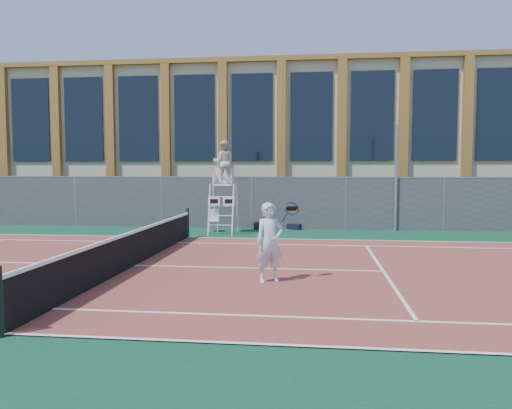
# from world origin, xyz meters

# --- Properties ---
(ground) EXTENTS (120.00, 120.00, 0.00)m
(ground) POSITION_xyz_m (0.00, 0.00, 0.00)
(ground) COLOR #233814
(apron) EXTENTS (36.00, 20.00, 0.01)m
(apron) POSITION_xyz_m (0.00, 1.00, 0.01)
(apron) COLOR #0D3D2C
(apron) RESTS_ON ground
(tennis_court) EXTENTS (23.77, 10.97, 0.02)m
(tennis_court) POSITION_xyz_m (0.00, 0.00, 0.02)
(tennis_court) COLOR brown
(tennis_court) RESTS_ON apron
(tennis_net) EXTENTS (0.10, 11.30, 1.10)m
(tennis_net) POSITION_xyz_m (0.00, 0.00, 0.54)
(tennis_net) COLOR black
(tennis_net) RESTS_ON ground
(fence) EXTENTS (40.00, 0.06, 2.20)m
(fence) POSITION_xyz_m (0.00, 8.80, 1.10)
(fence) COLOR #595E60
(fence) RESTS_ON ground
(hedge) EXTENTS (40.00, 1.40, 2.20)m
(hedge) POSITION_xyz_m (0.00, 10.00, 1.10)
(hedge) COLOR black
(hedge) RESTS_ON ground
(building) EXTENTS (45.00, 10.60, 8.22)m
(building) POSITION_xyz_m (0.00, 17.95, 4.15)
(building) COLOR beige
(building) RESTS_ON ground
(steel_pole) EXTENTS (0.12, 0.12, 4.40)m
(steel_pole) POSITION_xyz_m (8.03, 8.70, 2.20)
(steel_pole) COLOR #9EA0A5
(steel_pole) RESTS_ON ground
(umpire_chair) EXTENTS (1.04, 1.61, 3.74)m
(umpire_chair) POSITION_xyz_m (1.09, 7.05, 2.73)
(umpire_chair) COLOR white
(umpire_chair) RESTS_ON ground
(plastic_chair) EXTENTS (0.48, 0.48, 0.92)m
(plastic_chair) POSITION_xyz_m (0.59, 7.49, 0.55)
(plastic_chair) COLOR silver
(plastic_chair) RESTS_ON apron
(sports_bag_near) EXTENTS (0.76, 0.41, 0.31)m
(sports_bag_near) POSITION_xyz_m (2.48, 8.56, 0.16)
(sports_bag_near) COLOR black
(sports_bag_near) RESTS_ON apron
(sports_bag_far) EXTENTS (0.64, 0.47, 0.23)m
(sports_bag_far) POSITION_xyz_m (3.84, 8.60, 0.13)
(sports_bag_far) COLOR black
(sports_bag_far) RESTS_ON apron
(tennis_player) EXTENTS (1.05, 0.79, 1.79)m
(tennis_player) POSITION_xyz_m (3.71, -1.49, 0.93)
(tennis_player) COLOR silver
(tennis_player) RESTS_ON tennis_court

